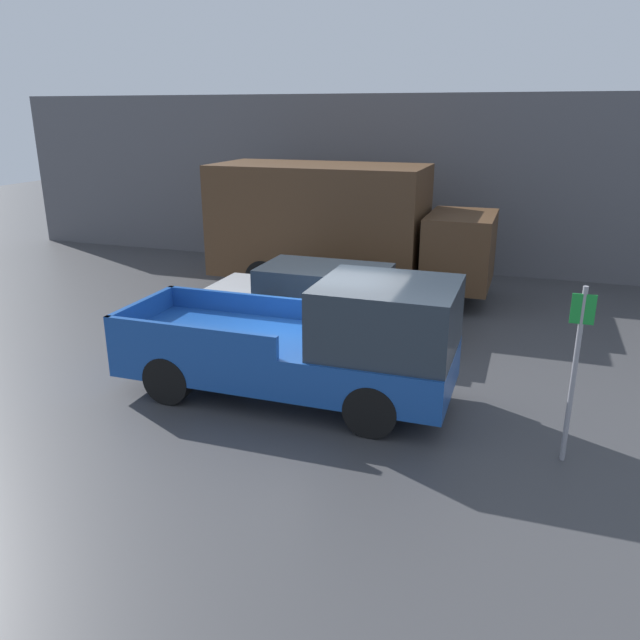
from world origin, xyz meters
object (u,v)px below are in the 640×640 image
car (320,299)px  delivery_truck (339,225)px  parking_sign (575,366)px  newspaper_box (284,243)px  pickup_truck (315,344)px

car → delivery_truck: 3.66m
parking_sign → newspaper_box: 13.14m
pickup_truck → newspaper_box: size_ratio=5.01×
car → parking_sign: size_ratio=1.95×
pickup_truck → newspaper_box: bearing=114.9°
delivery_truck → parking_sign: (5.53, -7.28, -0.37)m
delivery_truck → newspaper_box: 4.17m
pickup_truck → parking_sign: parking_sign is taller
car → newspaper_box: 7.19m
car → newspaper_box: (-3.41, 6.33, -0.23)m
car → parking_sign: parking_sign is taller
delivery_truck → parking_sign: 9.15m
parking_sign → newspaper_box: (-8.29, 10.15, -0.86)m
pickup_truck → car: 3.27m
pickup_truck → delivery_truck: size_ratio=0.77×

